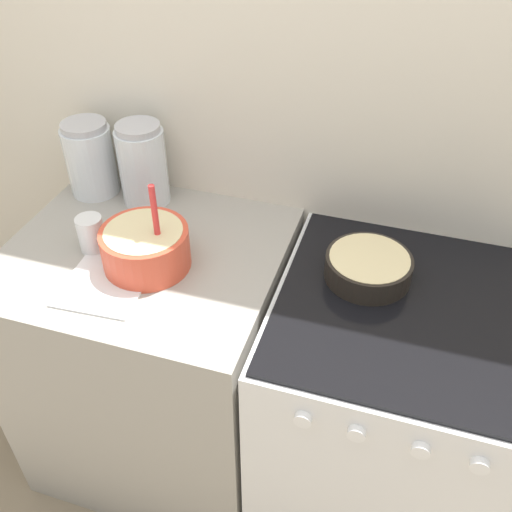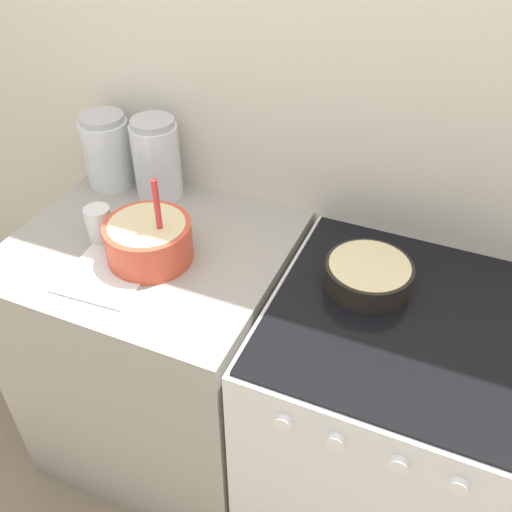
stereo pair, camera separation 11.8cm
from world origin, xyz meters
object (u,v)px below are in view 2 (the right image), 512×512
storage_jar_middle (157,164)px  tin_can (99,224)px  baking_pan (368,274)px  mixing_bowl (149,239)px  stove (382,427)px  storage_jar_left (108,155)px

storage_jar_middle → tin_can: (-0.03, -0.27, -0.06)m
baking_pan → storage_jar_middle: size_ratio=0.88×
mixing_bowl → storage_jar_middle: size_ratio=1.01×
stove → mixing_bowl: bearing=-176.1°
mixing_bowl → tin_can: bearing=174.5°
stove → storage_jar_left: storage_jar_left is taller
baking_pan → tin_can: size_ratio=2.15×
storage_jar_left → storage_jar_middle: (0.18, 0.00, 0.01)m
stove → tin_can: size_ratio=8.59×
storage_jar_middle → tin_can: size_ratio=2.43×
mixing_bowl → storage_jar_left: size_ratio=1.09×
stove → tin_can: 1.00m
mixing_bowl → storage_jar_middle: mixing_bowl is taller
stove → storage_jar_middle: (-0.83, 0.24, 0.56)m
mixing_bowl → baking_pan: 0.58m
baking_pan → storage_jar_left: storage_jar_left is taller
baking_pan → storage_jar_middle: (-0.71, 0.16, 0.07)m
storage_jar_left → storage_jar_middle: bearing=0.0°
storage_jar_middle → tin_can: storage_jar_middle is taller
tin_can → storage_jar_middle: bearing=83.6°
stove → mixing_bowl: size_ratio=3.50×
storage_jar_left → mixing_bowl: bearing=-42.0°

